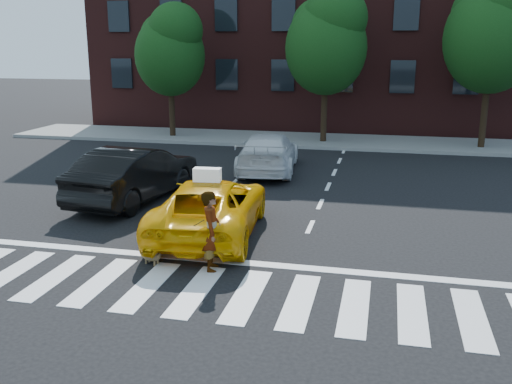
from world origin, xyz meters
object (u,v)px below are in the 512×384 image
at_px(taxi, 210,207).
at_px(woman, 212,231).
at_px(black_sedan, 135,174).
at_px(dog, 150,255).
at_px(tree_right, 494,27).
at_px(white_suv, 268,152).
at_px(tree_left, 170,47).
at_px(tree_mid, 327,37).

relative_size(taxi, woman, 2.95).
xyz_separation_m(taxi, woman, (0.72, -2.23, 0.15)).
height_order(black_sedan, dog, black_sedan).
bearing_deg(tree_right, black_sedan, -135.54).
xyz_separation_m(black_sedan, white_suv, (3.06, 4.81, -0.11)).
height_order(tree_right, woman, tree_right).
relative_size(black_sedan, white_suv, 1.01).
relative_size(tree_left, tree_right, 0.84).
distance_m(white_suv, woman, 9.54).
xyz_separation_m(tree_mid, black_sedan, (-4.41, -11.19, -4.03)).
relative_size(tree_left, taxi, 1.30).
relative_size(taxi, black_sedan, 1.00).
relative_size(tree_mid, white_suv, 1.44).
height_order(tree_right, taxi, tree_right).
bearing_deg(black_sedan, woman, 136.99).
relative_size(tree_right, white_suv, 1.56).
height_order(tree_right, dog, tree_right).
xyz_separation_m(woman, dog, (-1.40, 0.01, -0.66)).
bearing_deg(white_suv, taxi, 84.90).
height_order(taxi, black_sedan, black_sedan).
height_order(tree_left, taxi, tree_left).
relative_size(tree_left, woman, 3.83).
bearing_deg(taxi, woman, 102.64).
bearing_deg(tree_mid, tree_right, -0.00).
bearing_deg(black_sedan, dog, 125.32).
distance_m(tree_mid, dog, 16.66).
bearing_deg(tree_mid, dog, -96.99).
distance_m(black_sedan, white_suv, 5.70).
bearing_deg(dog, black_sedan, 137.16).
bearing_deg(white_suv, black_sedan, 51.87).
xyz_separation_m(tree_right, black_sedan, (-11.41, -11.19, -4.44)).
distance_m(taxi, black_sedan, 3.99).
distance_m(tree_right, taxi, 16.62).
bearing_deg(woman, taxi, 7.38).
height_order(black_sedan, white_suv, black_sedan).
height_order(tree_mid, taxi, tree_mid).
distance_m(tree_right, woman, 18.14).
bearing_deg(black_sedan, taxi, 149.30).
xyz_separation_m(tree_left, tree_right, (14.50, -0.00, 0.82)).
relative_size(white_suv, dog, 8.75).
distance_m(tree_left, woman, 17.72).
xyz_separation_m(tree_mid, woman, (-0.55, -15.90, -4.00)).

